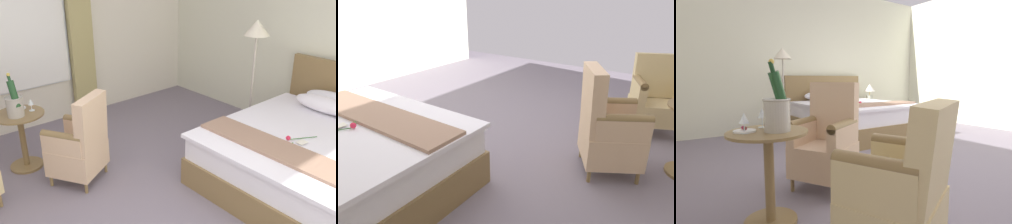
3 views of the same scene
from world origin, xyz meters
TOP-DOWN VIEW (x-y plane):
  - ground_plane at (0.00, 0.00)m, footprint 7.73×7.73m
  - armchair_by_window at (-1.36, 0.01)m, footprint 0.72×0.71m
  - armchair_facing_bed at (-1.58, -1.20)m, footprint 0.72×0.70m

SIDE VIEW (x-z plane):
  - ground_plane at x=0.00m, z-range 0.00..0.00m
  - armchair_facing_bed at x=-1.58m, z-range -0.03..0.91m
  - armchair_by_window at x=-1.36m, z-range -0.07..0.95m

